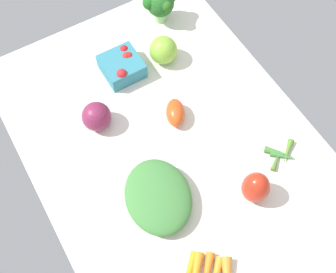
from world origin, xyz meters
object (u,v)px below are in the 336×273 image
Objects in this scene: berry_basket at (122,66)px; broccoli_head at (161,3)px; red_onion_near_basket at (97,116)px; leafy_greens_clump at (158,196)px; heirloom_tomato_green at (163,50)px; okra_pile at (282,154)px; bell_pepper_red at (256,187)px; roma_tomato at (175,113)px.

broccoli_head is at bearing -59.33° from berry_basket.
berry_basket is 19.39cm from red_onion_near_basket.
broccoli_head is (53.95, -32.13, 4.38)cm from leafy_greens_clump.
heirloom_tomato_green is at bearing -31.90° from leafy_greens_clump.
okra_pile is 1.30× the size of red_onion_near_basket.
heirloom_tomato_green is 29.78cm from red_onion_near_basket.
berry_basket is (41.58, -11.28, -0.10)cm from leafy_greens_clump.
leafy_greens_clump is 24.96cm from bell_pepper_red.
heirloom_tomato_green reaches higher than red_onion_near_basket.
heirloom_tomato_green is 0.76× the size of berry_basket.
leafy_greens_clump is 25.69cm from roma_tomato.
broccoli_head is 43.53cm from red_onion_near_basket.
heirloom_tomato_green is at bearing -69.07° from red_onion_near_basket.
leafy_greens_clump is 43.08cm from berry_basket.
leafy_greens_clump is 1.96× the size of okra_pile.
berry_basket is at bearing -48.70° from red_onion_near_basket.
red_onion_near_basket is (-25.13, 35.39, -3.19)cm from broccoli_head.
red_onion_near_basket is (28.81, 3.26, 1.19)cm from leafy_greens_clump.
leafy_greens_clump is 1.86× the size of berry_basket.
heirloom_tomato_green is 0.98× the size of roma_tomato.
okra_pile is 53.62cm from berry_basket.
berry_basket is (2.13, 13.28, -1.47)cm from heirloom_tomato_green.
roma_tomato is 0.74× the size of broccoli_head.
broccoli_head is 60.48cm from okra_pile.
broccoli_head reaches higher than red_onion_near_basket.
berry_basket reaches higher than leafy_greens_clump.
bell_pepper_red reaches higher than okra_pile.
broccoli_head is (34.55, -15.29, 4.66)cm from roma_tomato.
heirloom_tomato_green is 1.04× the size of red_onion_near_basket.
heirloom_tomato_green is at bearing -174.25° from roma_tomato.
red_onion_near_basket is (-12.77, 14.54, 1.29)cm from berry_basket.
bell_pepper_red is at bearing 177.31° from heirloom_tomato_green.
heirloom_tomato_green is 16.63cm from broccoli_head.
berry_basket is (52.82, 10.90, -2.26)cm from bell_pepper_red.
bell_pepper_red is (-65.19, 9.95, -2.21)cm from broccoli_head.
roma_tomato is 0.77× the size of berry_basket.
okra_pile is at bearing -99.64° from leafy_greens_clump.
okra_pile is 15.16cm from bell_pepper_red.
berry_basket is at bearing -139.13° from roma_tomato.
bell_pepper_red reaches higher than berry_basket.
roma_tomato reaches higher than okra_pile.
bell_pepper_red is (-11.24, -22.18, 2.17)cm from leafy_greens_clump.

